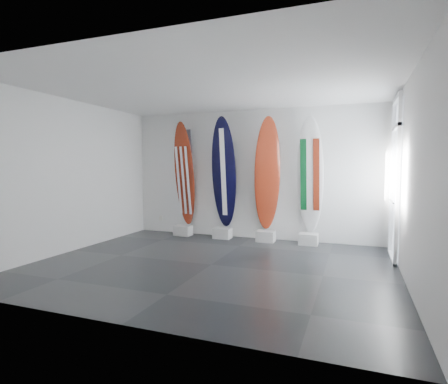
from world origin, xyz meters
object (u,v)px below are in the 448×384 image
at_px(surfboard_navy, 224,173).
at_px(surfboard_swiss, 267,174).
at_px(surfboard_usa, 184,174).
at_px(surfboard_italy, 310,175).

distance_m(surfboard_navy, surfboard_swiss, 1.04).
height_order(surfboard_usa, surfboard_italy, surfboard_usa).
distance_m(surfboard_navy, surfboard_italy, 1.98).
relative_size(surfboard_usa, surfboard_swiss, 0.99).
distance_m(surfboard_swiss, surfboard_italy, 0.94).
distance_m(surfboard_usa, surfboard_navy, 1.03).
distance_m(surfboard_usa, surfboard_swiss, 2.07).
bearing_deg(surfboard_swiss, surfboard_italy, -19.85).
relative_size(surfboard_usa, surfboard_navy, 0.97).
height_order(surfboard_usa, surfboard_navy, surfboard_navy).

